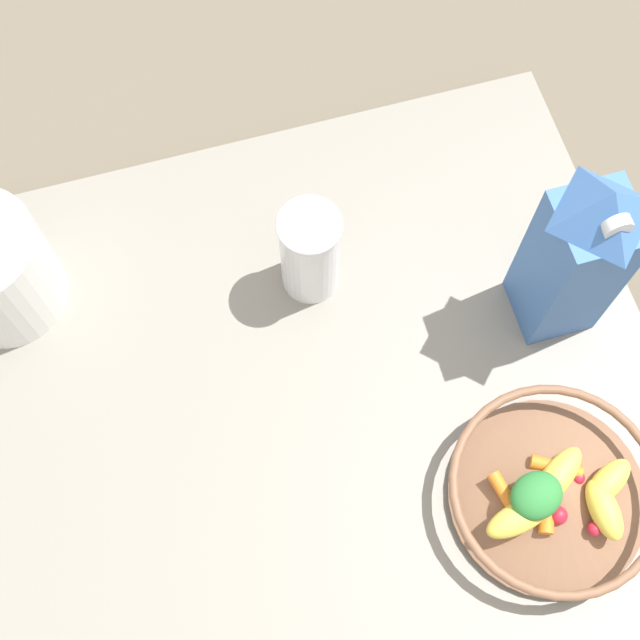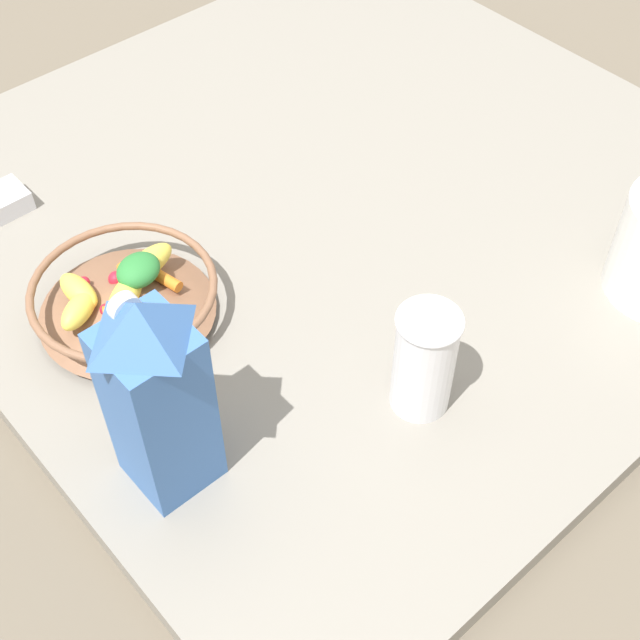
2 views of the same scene
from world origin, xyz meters
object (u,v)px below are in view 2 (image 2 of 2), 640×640
fruit_bowl (124,296)px  drinking_cup (424,359)px  spice_jar (6,201)px  milk_carton (156,395)px

fruit_bowl → drinking_cup: 0.37m
fruit_bowl → spice_jar: size_ratio=4.11×
spice_jar → drinking_cup: bearing=107.6°
milk_carton → spice_jar: bearing=-98.3°
fruit_bowl → milk_carton: size_ratio=0.85×
drinking_cup → spice_jar: (0.19, -0.59, -0.06)m
spice_jar → milk_carton: bearing=81.7°
fruit_bowl → milk_carton: (0.08, 0.21, 0.10)m
fruit_bowl → milk_carton: 0.25m
milk_carton → fruit_bowl: bearing=-111.6°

